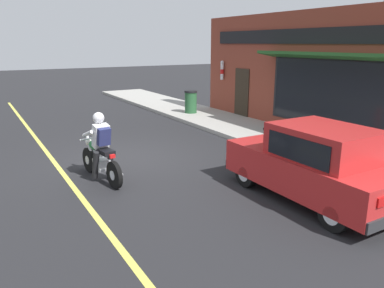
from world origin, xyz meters
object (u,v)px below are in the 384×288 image
Objects in this scene: motorcycle_with_rider at (101,152)px; car_hatchback at (315,164)px; trash_bin at (191,102)px; fire_hydrant at (294,135)px.

motorcycle_with_rider is 0.53× the size of car_hatchback.
car_hatchback is at bearing -105.20° from trash_bin.
car_hatchback is 3.33m from fire_hydrant.
car_hatchback is 3.87× the size of trash_bin.
trash_bin is (2.50, 9.19, -0.13)m from car_hatchback.
car_hatchback is 4.31× the size of fire_hydrant.
fire_hydrant is at bearing -7.75° from motorcycle_with_rider.
fire_hydrant is at bearing -93.73° from trash_bin.
motorcycle_with_rider is 5.50m from fire_hydrant.
trash_bin is at bearing 44.90° from motorcycle_with_rider.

